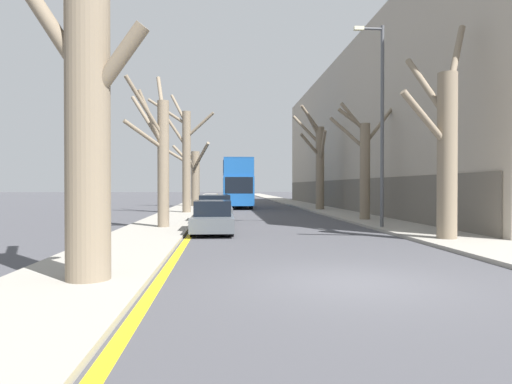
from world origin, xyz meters
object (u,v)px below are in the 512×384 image
object	(u,v)px
parked_car_0	(213,218)
lamp_post	(380,117)
street_tree_right_1	(364,164)
street_tree_left_1	(160,154)
street_tree_left_2	(185,154)
parked_car_1	(215,210)
parked_car_2	(216,206)
street_tree_left_0	(88,113)
street_tree_right_0	(445,145)
double_decker_bus	(237,181)
street_tree_right_2	(318,162)
street_tree_left_3	(194,174)

from	to	relation	value
parked_car_0	lamp_post	size ratio (longest dim) A/B	0.47
street_tree_right_1	parked_car_0	distance (m)	10.57
street_tree_left_1	parked_car_0	size ratio (longest dim) A/B	1.68
street_tree_left_2	parked_car_1	xyz separation A→B (m)	(2.26, -8.26, -3.55)
parked_car_2	parked_car_0	bearing A→B (deg)	-90.00
street_tree_left_0	parked_car_0	world-z (taller)	street_tree_left_0
street_tree_left_2	parked_car_2	xyz separation A→B (m)	(2.26, -2.53, -3.57)
lamp_post	parked_car_1	bearing A→B (deg)	150.28
street_tree_right_0	lamp_post	xyz separation A→B (m)	(-0.73, 4.62, 1.67)
parked_car_0	double_decker_bus	bearing A→B (deg)	85.71
street_tree_left_1	double_decker_bus	size ratio (longest dim) A/B	0.68
street_tree_right_2	parked_car_0	distance (m)	19.29
street_tree_right_2	parked_car_2	xyz separation A→B (m)	(-8.16, -6.04, -3.27)
parked_car_1	parked_car_2	world-z (taller)	parked_car_1
street_tree_left_0	street_tree_right_1	distance (m)	19.12
parked_car_2	street_tree_left_0	bearing A→B (deg)	-96.05
street_tree_left_0	parked_car_1	xyz separation A→B (m)	(2.24, 15.40, -2.71)
street_tree_left_1	street_tree_right_1	world-z (taller)	street_tree_left_1
parked_car_2	street_tree_left_1	bearing A→B (deg)	-104.51
street_tree_left_1	street_tree_right_0	distance (m)	11.98
street_tree_left_1	street_tree_left_3	size ratio (longest dim) A/B	1.20
street_tree_left_3	lamp_post	world-z (taller)	lamp_post
street_tree_left_0	parked_car_2	size ratio (longest dim) A/B	1.65
street_tree_left_2	double_decker_bus	xyz separation A→B (m)	(4.02, 9.73, -1.76)
street_tree_left_1	street_tree_right_2	xyz separation A→B (m)	(10.58, 15.39, 0.51)
street_tree_right_0	parked_car_2	distance (m)	17.09
parked_car_1	lamp_post	distance (m)	9.77
parked_car_0	lamp_post	world-z (taller)	lamp_post
street_tree_left_2	street_tree_left_0	bearing A→B (deg)	-89.95
lamp_post	street_tree_left_2	bearing A→B (deg)	128.02
parked_car_0	parked_car_2	size ratio (longest dim) A/B	0.97
street_tree_right_0	parked_car_1	bearing A→B (deg)	132.88
street_tree_left_3	lamp_post	xyz separation A→B (m)	(9.88, -23.16, 1.94)
parked_car_0	parked_car_2	xyz separation A→B (m)	(0.00, 11.13, 0.04)
street_tree_left_1	street_tree_left_2	xyz separation A→B (m)	(0.16, 11.88, 0.81)
street_tree_right_2	parked_car_0	xyz separation A→B (m)	(-8.16, -17.17, -3.30)
street_tree_left_3	double_decker_bus	xyz separation A→B (m)	(4.06, -0.85, -0.68)
street_tree_left_0	lamp_post	size ratio (longest dim) A/B	0.79
street_tree_right_0	street_tree_right_1	world-z (taller)	street_tree_right_0
street_tree_right_2	lamp_post	xyz separation A→B (m)	(-0.58, -16.09, 1.15)
street_tree_right_2	parked_car_0	size ratio (longest dim) A/B	1.94
street_tree_left_2	street_tree_left_3	xyz separation A→B (m)	(-0.04, 10.58, -1.08)
street_tree_right_2	double_decker_bus	size ratio (longest dim) A/B	0.79
parked_car_1	street_tree_left_2	bearing A→B (deg)	105.32
street_tree_left_0	street_tree_left_1	distance (m)	11.78
street_tree_left_3	parked_car_1	size ratio (longest dim) A/B	1.44
street_tree_left_3	lamp_post	distance (m)	25.26
street_tree_left_0	street_tree_left_1	size ratio (longest dim) A/B	1.01
parked_car_2	street_tree_left_2	bearing A→B (deg)	131.80
street_tree_left_0	parked_car_2	xyz separation A→B (m)	(2.24, 21.13, -2.73)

